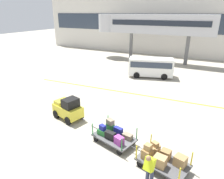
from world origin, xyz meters
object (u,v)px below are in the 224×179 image
Objects in this scene: baggage_tug at (68,109)px; baggage_handler at (149,168)px; baggage_cart_middle at (161,158)px; baggage_cart_lead at (114,134)px; shuttle_van at (151,66)px.

baggage_handler is (6.66, -2.92, 0.11)m from baggage_tug.
baggage_handler is (-0.21, -1.22, 0.32)m from baggage_cart_middle.
baggage_cart_lead is 3.31m from baggage_handler.
shuttle_van reaches higher than baggage_handler.
baggage_cart_middle is at bearing -13.89° from baggage_tug.
baggage_tug is at bearing 156.32° from baggage_handler.
baggage_cart_middle is 0.60× the size of shuttle_van.
baggage_cart_middle is at bearing -13.77° from baggage_cart_lead.
baggage_cart_middle is at bearing -70.50° from shuttle_van.
shuttle_van is (2.04, 11.95, 0.48)m from baggage_tug.
baggage_cart_middle is 1.98× the size of baggage_handler.
shuttle_van is (-4.62, 14.87, 0.37)m from baggage_handler.
baggage_cart_middle is at bearing 80.35° from baggage_handler.
baggage_tug reaches higher than baggage_cart_lead.
baggage_tug is at bearing 166.02° from baggage_cart_lead.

